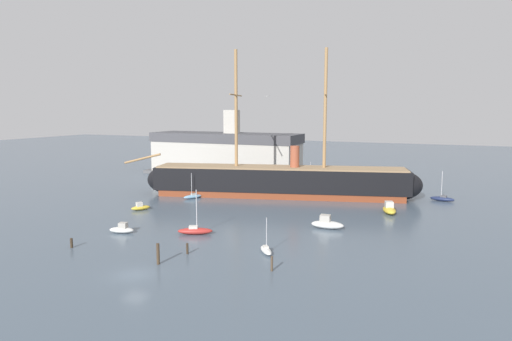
{
  "coord_description": "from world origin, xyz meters",
  "views": [
    {
      "loc": [
        29.42,
        -36.22,
        17.15
      ],
      "look_at": [
        0.96,
        29.78,
        7.29
      ],
      "focal_mm": 31.55,
      "sensor_mm": 36.0,
      "label": 1
    }
  ],
  "objects_px": {
    "sailboat_distant_centre": "(311,180)",
    "dockside_warehouse_left": "(225,154)",
    "sailboat_near_centre": "(195,231)",
    "mooring_piling_midwater": "(187,249)",
    "motorboat_alongside_stern": "(389,209)",
    "seagull_in_flight": "(267,96)",
    "motorboat_far_left": "(193,179)",
    "mooring_piling_nearest": "(72,243)",
    "mooring_piling_right_pair": "(272,264)",
    "motorboat_mid_right": "(327,224)",
    "sailboat_foreground_right": "(266,250)",
    "mooring_piling_left_pair": "(158,254)",
    "motorboat_foreground_left": "(122,229)",
    "tall_ship": "(279,181)",
    "sailboat_far_right": "(442,199)",
    "sailboat_alongside_bow": "(193,196)",
    "motorboat_mid_left": "(140,207)"
  },
  "relations": [
    {
      "from": "sailboat_distant_centre",
      "to": "dockside_warehouse_left",
      "type": "height_order",
      "value": "dockside_warehouse_left"
    },
    {
      "from": "sailboat_near_centre",
      "to": "mooring_piling_midwater",
      "type": "bearing_deg",
      "value": -65.2
    },
    {
      "from": "mooring_piling_midwater",
      "to": "motorboat_alongside_stern",
      "type": "bearing_deg",
      "value": 58.18
    },
    {
      "from": "dockside_warehouse_left",
      "to": "seagull_in_flight",
      "type": "bearing_deg",
      "value": -53.29
    },
    {
      "from": "motorboat_far_left",
      "to": "mooring_piling_midwater",
      "type": "relative_size",
      "value": 2.84
    },
    {
      "from": "mooring_piling_nearest",
      "to": "mooring_piling_right_pair",
      "type": "height_order",
      "value": "mooring_piling_right_pair"
    },
    {
      "from": "sailboat_near_centre",
      "to": "motorboat_mid_right",
      "type": "xyz_separation_m",
      "value": [
        15.96,
        10.22,
        0.17
      ]
    },
    {
      "from": "motorboat_mid_right",
      "to": "dockside_warehouse_left",
      "type": "relative_size",
      "value": 0.11
    },
    {
      "from": "mooring_piling_midwater",
      "to": "dockside_warehouse_left",
      "type": "bearing_deg",
      "value": 113.19
    },
    {
      "from": "motorboat_mid_right",
      "to": "seagull_in_flight",
      "type": "height_order",
      "value": "seagull_in_flight"
    },
    {
      "from": "sailboat_foreground_right",
      "to": "sailboat_near_centre",
      "type": "distance_m",
      "value": 12.59
    },
    {
      "from": "motorboat_far_left",
      "to": "dockside_warehouse_left",
      "type": "height_order",
      "value": "dockside_warehouse_left"
    },
    {
      "from": "motorboat_alongside_stern",
      "to": "motorboat_far_left",
      "type": "bearing_deg",
      "value": 161.63
    },
    {
      "from": "sailboat_distant_centre",
      "to": "mooring_piling_left_pair",
      "type": "bearing_deg",
      "value": -89.39
    },
    {
      "from": "motorboat_foreground_left",
      "to": "sailboat_foreground_right",
      "type": "bearing_deg",
      "value": -0.54
    },
    {
      "from": "tall_ship",
      "to": "sailboat_distant_centre",
      "type": "height_order",
      "value": "tall_ship"
    },
    {
      "from": "motorboat_foreground_left",
      "to": "seagull_in_flight",
      "type": "bearing_deg",
      "value": 59.49
    },
    {
      "from": "motorboat_alongside_stern",
      "to": "sailboat_foreground_right",
      "type": "bearing_deg",
      "value": -111.87
    },
    {
      "from": "motorboat_alongside_stern",
      "to": "sailboat_far_right",
      "type": "xyz_separation_m",
      "value": [
        7.91,
        14.27,
        -0.21
      ]
    },
    {
      "from": "motorboat_mid_right",
      "to": "mooring_piling_left_pair",
      "type": "xyz_separation_m",
      "value": [
        -13.45,
        -22.29,
        0.49
      ]
    },
    {
      "from": "mooring_piling_left_pair",
      "to": "mooring_piling_midwater",
      "type": "relative_size",
      "value": 1.83
    },
    {
      "from": "sailboat_foreground_right",
      "to": "motorboat_mid_right",
      "type": "height_order",
      "value": "sailboat_foreground_right"
    },
    {
      "from": "seagull_in_flight",
      "to": "mooring_piling_left_pair",
      "type": "bearing_deg",
      "value": -91.27
    },
    {
      "from": "motorboat_foreground_left",
      "to": "motorboat_alongside_stern",
      "type": "relative_size",
      "value": 0.76
    },
    {
      "from": "seagull_in_flight",
      "to": "tall_ship",
      "type": "bearing_deg",
      "value": 99.68
    },
    {
      "from": "motorboat_far_left",
      "to": "sailboat_alongside_bow",
      "type": "bearing_deg",
      "value": -58.84
    },
    {
      "from": "sailboat_far_right",
      "to": "dockside_warehouse_left",
      "type": "xyz_separation_m",
      "value": [
        -53.24,
        14.73,
        5.01
      ]
    },
    {
      "from": "mooring_piling_left_pair",
      "to": "mooring_piling_midwater",
      "type": "bearing_deg",
      "value": 76.48
    },
    {
      "from": "motorboat_mid_left",
      "to": "mooring_piling_right_pair",
      "type": "distance_m",
      "value": 36.3
    },
    {
      "from": "sailboat_near_centre",
      "to": "seagull_in_flight",
      "type": "relative_size",
      "value": 5.32
    },
    {
      "from": "sailboat_near_centre",
      "to": "motorboat_mid_right",
      "type": "relative_size",
      "value": 1.3
    },
    {
      "from": "sailboat_distant_centre",
      "to": "mooring_piling_midwater",
      "type": "height_order",
      "value": "sailboat_distant_centre"
    },
    {
      "from": "motorboat_mid_right",
      "to": "sailboat_far_right",
      "type": "distance_m",
      "value": 31.51
    },
    {
      "from": "mooring_piling_nearest",
      "to": "mooring_piling_midwater",
      "type": "height_order",
      "value": "mooring_piling_midwater"
    },
    {
      "from": "sailboat_foreground_right",
      "to": "mooring_piling_left_pair",
      "type": "distance_m",
      "value": 12.75
    },
    {
      "from": "motorboat_foreground_left",
      "to": "mooring_piling_nearest",
      "type": "xyz_separation_m",
      "value": [
        -1.25,
        -7.89,
        0.08
      ]
    },
    {
      "from": "mooring_piling_left_pair",
      "to": "motorboat_foreground_left",
      "type": "bearing_deg",
      "value": 144.86
    },
    {
      "from": "mooring_piling_left_pair",
      "to": "seagull_in_flight",
      "type": "distance_m",
      "value": 35.52
    },
    {
      "from": "motorboat_foreground_left",
      "to": "tall_ship",
      "type": "bearing_deg",
      "value": 71.98
    },
    {
      "from": "sailboat_near_centre",
      "to": "dockside_warehouse_left",
      "type": "height_order",
      "value": "dockside_warehouse_left"
    },
    {
      "from": "seagull_in_flight",
      "to": "sailboat_foreground_right",
      "type": "bearing_deg",
      "value": -68.17
    },
    {
      "from": "motorboat_foreground_left",
      "to": "dockside_warehouse_left",
      "type": "height_order",
      "value": "dockside_warehouse_left"
    },
    {
      "from": "mooring_piling_right_pair",
      "to": "mooring_piling_midwater",
      "type": "relative_size",
      "value": 1.26
    },
    {
      "from": "motorboat_foreground_left",
      "to": "sailboat_distant_centre",
      "type": "height_order",
      "value": "sailboat_distant_centre"
    },
    {
      "from": "sailboat_far_right",
      "to": "mooring_piling_midwater",
      "type": "distance_m",
      "value": 53.22
    },
    {
      "from": "sailboat_near_centre",
      "to": "motorboat_far_left",
      "type": "relative_size",
      "value": 1.69
    },
    {
      "from": "tall_ship",
      "to": "mooring_piling_left_pair",
      "type": "relative_size",
      "value": 24.54
    },
    {
      "from": "motorboat_foreground_left",
      "to": "sailboat_foreground_right",
      "type": "distance_m",
      "value": 21.8
    },
    {
      "from": "tall_ship",
      "to": "motorboat_mid_left",
      "type": "relative_size",
      "value": 16.95
    },
    {
      "from": "motorboat_far_left",
      "to": "mooring_piling_nearest",
      "type": "height_order",
      "value": "motorboat_far_left"
    }
  ]
}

